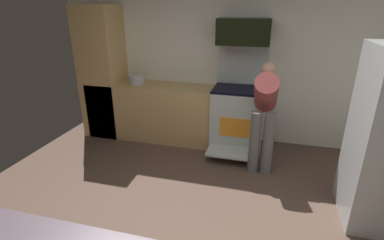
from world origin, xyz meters
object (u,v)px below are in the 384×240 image
(oven_range, at_px, (238,116))
(person_cook, at_px, (265,109))
(microwave, at_px, (244,32))
(stock_pot, at_px, (137,80))

(oven_range, height_order, person_cook, oven_range)
(microwave, height_order, person_cook, microwave)
(person_cook, height_order, stock_pot, person_cook)
(oven_range, bearing_deg, stock_pot, 179.56)
(oven_range, bearing_deg, person_cook, -53.91)
(stock_pot, bearing_deg, oven_range, -0.44)
(person_cook, distance_m, stock_pot, 2.11)
(oven_range, bearing_deg, microwave, 90.00)
(person_cook, bearing_deg, microwave, 121.80)
(oven_range, xyz_separation_m, person_cook, (0.39, -0.53, 0.33))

